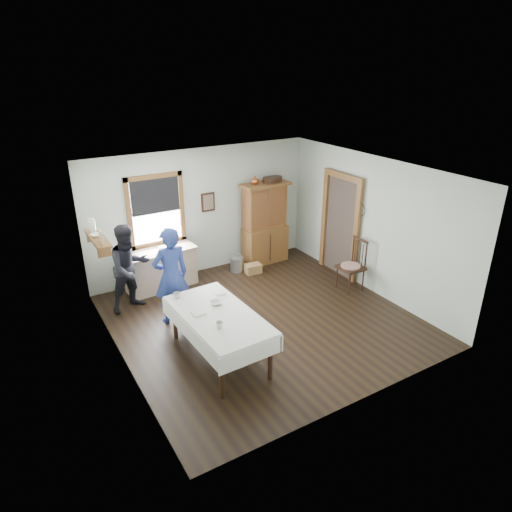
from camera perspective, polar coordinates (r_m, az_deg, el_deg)
name	(u,v)px	position (r m, az deg, el deg)	size (l,w,h in m)	color
room	(263,251)	(7.73, 0.89, 0.64)	(5.01, 5.01, 2.70)	black
window	(156,207)	(9.36, -12.43, 6.03)	(1.18, 0.07, 1.48)	white
doorway	(341,223)	(9.82, 10.54, 4.14)	(0.09, 1.14, 2.22)	#463932
wall_shelf	(97,236)	(8.20, -19.26, 2.32)	(0.24, 1.00, 0.44)	brown
framed_picture	(208,202)	(9.78, -5.99, 6.71)	(0.30, 0.04, 0.40)	#351F12
rug_beater	(361,204)	(9.27, 12.98, 6.38)	(0.27, 0.27, 0.01)	black
work_counter	(161,269)	(9.47, -11.77, -1.62)	(1.45, 0.55, 0.83)	tan
china_hutch	(265,223)	(10.32, 1.12, 4.11)	(1.09, 0.52, 1.86)	brown
dining_table	(219,336)	(7.21, -4.63, -9.91)	(1.04, 1.97, 0.79)	white
spindle_chair	(351,265)	(9.33, 11.79, -1.13)	(0.50, 0.50, 1.09)	#351F12
pail	(237,264)	(10.12, -2.40, -1.03)	(0.29, 0.29, 0.32)	#A4A8AC
wicker_basket	(253,268)	(10.03, -0.38, -1.57)	(0.35, 0.24, 0.20)	#946A43
woman_blue	(171,279)	(8.08, -10.55, -2.88)	(0.60, 0.39, 1.64)	navy
figure_dark	(130,271)	(8.68, -15.48, -1.80)	(0.75, 0.58, 1.54)	black
table_cup_a	(177,295)	(7.50, -9.88, -4.87)	(0.12, 0.12, 0.09)	silver
table_cup_b	(219,325)	(6.64, -4.59, -8.56)	(0.11, 0.11, 0.10)	silver
table_bowl	(216,303)	(7.25, -5.03, -5.83)	(0.21, 0.21, 0.05)	silver
counter_book	(170,248)	(9.36, -10.66, 1.02)	(0.17, 0.23, 0.02)	#765F4E
counter_bowl	(163,250)	(9.25, -11.52, 0.80)	(0.18, 0.18, 0.06)	silver
shelf_bowl	(97,235)	(8.21, -19.30, 2.50)	(0.22, 0.22, 0.05)	silver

